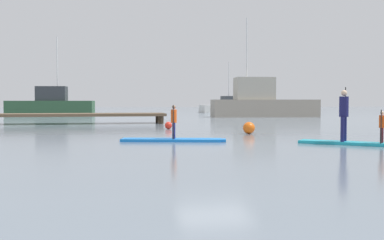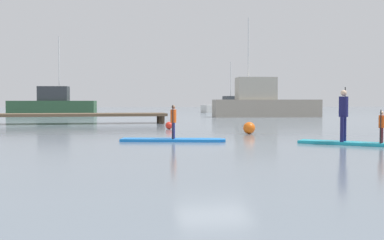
{
  "view_description": "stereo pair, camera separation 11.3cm",
  "coord_description": "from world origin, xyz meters",
  "px_view_note": "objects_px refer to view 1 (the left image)",
  "views": [
    {
      "loc": [
        -3.87,
        -15.49,
        1.4
      ],
      "look_at": [
        -0.06,
        3.55,
        0.67
      ],
      "focal_mm": 44.32,
      "sensor_mm": 36.0,
      "label": 1
    },
    {
      "loc": [
        -3.76,
        -15.51,
        1.4
      ],
      "look_at": [
        -0.06,
        3.55,
        0.67
      ],
      "focal_mm": 44.32,
      "sensor_mm": 36.0,
      "label": 2
    }
  ],
  "objects_px": {
    "mooring_buoy_mid": "(249,128)",
    "paddleboard_far": "(354,143)",
    "fishing_boat_white_large": "(51,105)",
    "trawler_grey_distant": "(231,107)",
    "paddleboard_near": "(173,140)",
    "paddler_child_front": "(382,125)",
    "paddler_adult": "(344,112)",
    "mooring_buoy_near": "(168,125)",
    "fishing_boat_green_midground": "(262,103)",
    "paddler_child_solo": "(174,120)"
  },
  "relations": [
    {
      "from": "mooring_buoy_mid",
      "to": "paddleboard_far",
      "type": "bearing_deg",
      "value": -73.66
    },
    {
      "from": "fishing_boat_white_large",
      "to": "trawler_grey_distant",
      "type": "bearing_deg",
      "value": 23.11
    },
    {
      "from": "paddleboard_near",
      "to": "trawler_grey_distant",
      "type": "distance_m",
      "value": 47.07
    },
    {
      "from": "paddleboard_far",
      "to": "paddler_child_front",
      "type": "bearing_deg",
      "value": -42.4
    },
    {
      "from": "paddler_adult",
      "to": "mooring_buoy_near",
      "type": "xyz_separation_m",
      "value": [
        -4.39,
        10.0,
        -0.89
      ]
    },
    {
      "from": "paddleboard_near",
      "to": "paddleboard_far",
      "type": "relative_size",
      "value": 1.24
    },
    {
      "from": "fishing_boat_white_large",
      "to": "fishing_boat_green_midground",
      "type": "height_order",
      "value": "fishing_boat_green_midground"
    },
    {
      "from": "paddleboard_far",
      "to": "mooring_buoy_mid",
      "type": "bearing_deg",
      "value": 106.34
    },
    {
      "from": "paddler_child_solo",
      "to": "paddleboard_far",
      "type": "height_order",
      "value": "paddler_child_solo"
    },
    {
      "from": "paddler_adult",
      "to": "trawler_grey_distant",
      "type": "height_order",
      "value": "trawler_grey_distant"
    },
    {
      "from": "fishing_boat_green_midground",
      "to": "trawler_grey_distant",
      "type": "distance_m",
      "value": 18.75
    },
    {
      "from": "paddler_child_front",
      "to": "mooring_buoy_near",
      "type": "bearing_deg",
      "value": 115.99
    },
    {
      "from": "paddleboard_near",
      "to": "mooring_buoy_mid",
      "type": "distance_m",
      "value": 5.09
    },
    {
      "from": "mooring_buoy_near",
      "to": "paddler_child_front",
      "type": "bearing_deg",
      "value": -64.01
    },
    {
      "from": "paddleboard_far",
      "to": "fishing_boat_green_midground",
      "type": "distance_m",
      "value": 29.42
    },
    {
      "from": "paddler_child_solo",
      "to": "paddleboard_far",
      "type": "relative_size",
      "value": 0.39
    },
    {
      "from": "paddler_child_front",
      "to": "mooring_buoy_near",
      "type": "relative_size",
      "value": 2.78
    },
    {
      "from": "trawler_grey_distant",
      "to": "mooring_buoy_mid",
      "type": "relative_size",
      "value": 16.1
    },
    {
      "from": "paddler_adult",
      "to": "mooring_buoy_near",
      "type": "bearing_deg",
      "value": 113.7
    },
    {
      "from": "paddleboard_far",
      "to": "mooring_buoy_near",
      "type": "distance_m",
      "value": 11.22
    },
    {
      "from": "paddleboard_far",
      "to": "paddler_adult",
      "type": "xyz_separation_m",
      "value": [
        -0.24,
        0.22,
        1.03
      ]
    },
    {
      "from": "mooring_buoy_near",
      "to": "mooring_buoy_mid",
      "type": "relative_size",
      "value": 0.72
    },
    {
      "from": "paddler_adult",
      "to": "fishing_boat_green_midground",
      "type": "relative_size",
      "value": 0.18
    },
    {
      "from": "paddleboard_near",
      "to": "fishing_boat_green_midground",
      "type": "relative_size",
      "value": 0.37
    },
    {
      "from": "paddleboard_near",
      "to": "fishing_boat_green_midground",
      "type": "bearing_deg",
      "value": 64.12
    },
    {
      "from": "fishing_boat_white_large",
      "to": "paddler_adult",
      "type": "bearing_deg",
      "value": -71.03
    },
    {
      "from": "paddler_child_front",
      "to": "fishing_boat_green_midground",
      "type": "relative_size",
      "value": 0.1
    },
    {
      "from": "paddler_child_front",
      "to": "mooring_buoy_mid",
      "type": "distance_m",
      "value": 6.8
    },
    {
      "from": "paddleboard_near",
      "to": "paddler_adult",
      "type": "bearing_deg",
      "value": -23.29
    },
    {
      "from": "trawler_grey_distant",
      "to": "mooring_buoy_mid",
      "type": "xyz_separation_m",
      "value": [
        -11.12,
        -41.33,
        -0.5
      ]
    },
    {
      "from": "paddler_child_solo",
      "to": "fishing_boat_white_large",
      "type": "bearing_deg",
      "value": 102.06
    },
    {
      "from": "fishing_boat_white_large",
      "to": "fishing_boat_green_midground",
      "type": "distance_m",
      "value": 22.01
    },
    {
      "from": "fishing_boat_white_large",
      "to": "mooring_buoy_mid",
      "type": "height_order",
      "value": "fishing_boat_white_large"
    },
    {
      "from": "trawler_grey_distant",
      "to": "mooring_buoy_near",
      "type": "distance_m",
      "value": 39.5
    },
    {
      "from": "paddleboard_near",
      "to": "paddler_adult",
      "type": "height_order",
      "value": "paddler_adult"
    },
    {
      "from": "paddleboard_near",
      "to": "trawler_grey_distant",
      "type": "xyz_separation_m",
      "value": [
        15.01,
        44.6,
        0.72
      ]
    },
    {
      "from": "trawler_grey_distant",
      "to": "mooring_buoy_near",
      "type": "height_order",
      "value": "trawler_grey_distant"
    },
    {
      "from": "fishing_boat_green_midground",
      "to": "paddler_adult",
      "type": "bearing_deg",
      "value": -104.39
    },
    {
      "from": "trawler_grey_distant",
      "to": "paddleboard_near",
      "type": "bearing_deg",
      "value": -108.6
    },
    {
      "from": "paddler_child_solo",
      "to": "fishing_boat_green_midground",
      "type": "xyz_separation_m",
      "value": [
        12.61,
        26.03,
        0.54
      ]
    },
    {
      "from": "paddleboard_near",
      "to": "mooring_buoy_near",
      "type": "bearing_deg",
      "value": 82.84
    },
    {
      "from": "paddler_child_front",
      "to": "paddler_adult",
      "type": "bearing_deg",
      "value": 137.57
    },
    {
      "from": "paddler_child_solo",
      "to": "mooring_buoy_mid",
      "type": "height_order",
      "value": "paddler_child_solo"
    },
    {
      "from": "paddler_child_front",
      "to": "trawler_grey_distant",
      "type": "height_order",
      "value": "trawler_grey_distant"
    },
    {
      "from": "fishing_boat_white_large",
      "to": "mooring_buoy_near",
      "type": "relative_size",
      "value": 24.01
    },
    {
      "from": "paddler_adult",
      "to": "mooring_buoy_mid",
      "type": "xyz_separation_m",
      "value": [
        -1.46,
        5.58,
        -0.82
      ]
    },
    {
      "from": "paddler_adult",
      "to": "paddleboard_near",
      "type": "bearing_deg",
      "value": 156.71
    },
    {
      "from": "paddler_adult",
      "to": "fishing_boat_green_midground",
      "type": "height_order",
      "value": "fishing_boat_green_midground"
    },
    {
      "from": "paddleboard_far",
      "to": "mooring_buoy_near",
      "type": "relative_size",
      "value": 7.99
    },
    {
      "from": "fishing_boat_green_midground",
      "to": "mooring_buoy_near",
      "type": "relative_size",
      "value": 26.59
    }
  ]
}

